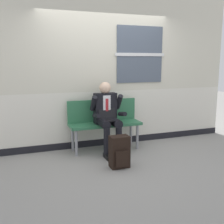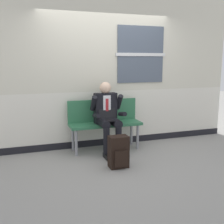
{
  "view_description": "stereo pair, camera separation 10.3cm",
  "coord_description": "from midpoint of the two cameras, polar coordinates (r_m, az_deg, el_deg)",
  "views": [
    {
      "loc": [
        -1.71,
        -4.38,
        1.64
      ],
      "look_at": [
        -0.06,
        0.1,
        0.75
      ],
      "focal_mm": 44.2,
      "sensor_mm": 36.0,
      "label": 1
    },
    {
      "loc": [
        -1.61,
        -4.41,
        1.64
      ],
      "look_at": [
        -0.06,
        0.1,
        0.75
      ],
      "focal_mm": 44.2,
      "sensor_mm": 36.0,
      "label": 2
    }
  ],
  "objects": [
    {
      "name": "bench_with_person",
      "position": [
        5.12,
        -1.03,
        -1.59
      ],
      "size": [
        1.33,
        0.42,
        0.93
      ],
      "color": "#2D6B47",
      "rests_on": "ground"
    },
    {
      "name": "backpack",
      "position": [
        4.31,
        2.07,
        -8.31
      ],
      "size": [
        0.3,
        0.23,
        0.5
      ],
      "color": "black",
      "rests_on": "ground"
    },
    {
      "name": "person_seated",
      "position": [
        4.91,
        -0.31,
        -0.66
      ],
      "size": [
        0.57,
        0.7,
        1.27
      ],
      "color": "black",
      "rests_on": "ground"
    },
    {
      "name": "station_wall",
      "position": [
        5.31,
        -0.7,
        9.39
      ],
      "size": [
        5.31,
        0.16,
        3.08
      ],
      "color": "beige",
      "rests_on": "ground"
    },
    {
      "name": "ground_plane",
      "position": [
        4.97,
        1.61,
        -8.68
      ],
      "size": [
        18.0,
        18.0,
        0.0
      ],
      "primitive_type": "plane",
      "color": "gray"
    }
  ]
}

